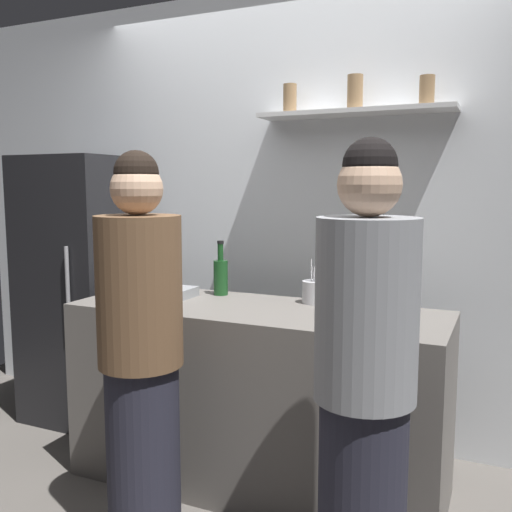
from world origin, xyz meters
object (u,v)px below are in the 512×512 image
at_px(utensil_holder, 314,292).
at_px(wine_bottle_green_glass, 221,275).
at_px(water_bottle_plastic, 363,291).
at_px(baking_pan, 160,292).
at_px(wine_bottle_pale_glass, 132,271).
at_px(wine_bottle_amber_glass, 372,301).
at_px(person_brown_jacket, 141,356).
at_px(person_grey_hoodie, 365,389).
at_px(refrigerator, 81,289).

distance_m(utensil_holder, wine_bottle_green_glass, 0.53).
bearing_deg(water_bottle_plastic, baking_pan, -176.96).
height_order(baking_pan, wine_bottle_pale_glass, wine_bottle_pale_glass).
height_order(wine_bottle_amber_glass, person_brown_jacket, person_brown_jacket).
height_order(wine_bottle_green_glass, person_brown_jacket, person_brown_jacket).
relative_size(wine_bottle_pale_glass, wine_bottle_amber_glass, 0.97).
bearing_deg(utensil_holder, person_brown_jacket, -118.98).
height_order(wine_bottle_green_glass, person_grey_hoodie, person_grey_hoodie).
distance_m(utensil_holder, wine_bottle_amber_glass, 0.51).
bearing_deg(person_brown_jacket, water_bottle_plastic, -74.84).
distance_m(baking_pan, utensil_holder, 0.81).
bearing_deg(wine_bottle_pale_glass, water_bottle_plastic, -2.42).
xyz_separation_m(refrigerator, utensil_holder, (1.58, -0.11, 0.12)).
bearing_deg(baking_pan, wine_bottle_green_glass, 34.49).
distance_m(baking_pan, water_bottle_plastic, 1.07).
distance_m(wine_bottle_pale_glass, wine_bottle_green_glass, 0.53).
bearing_deg(utensil_holder, wine_bottle_green_glass, 179.65).
distance_m(water_bottle_plastic, person_grey_hoodie, 0.76).
bearing_deg(refrigerator, baking_pan, -19.99).
relative_size(baking_pan, wine_bottle_pale_glass, 1.17).
height_order(refrigerator, water_bottle_plastic, refrigerator).
height_order(wine_bottle_green_glass, water_bottle_plastic, wine_bottle_green_glass).
xyz_separation_m(wine_bottle_pale_glass, water_bottle_plastic, (1.32, -0.06, -0.00)).
height_order(baking_pan, water_bottle_plastic, water_bottle_plastic).
height_order(utensil_holder, water_bottle_plastic, water_bottle_plastic).
distance_m(wine_bottle_pale_glass, person_grey_hoodie, 1.70).
xyz_separation_m(wine_bottle_green_glass, person_brown_jacket, (0.07, -0.82, -0.21)).
bearing_deg(wine_bottle_pale_glass, utensil_holder, 3.63).
bearing_deg(person_grey_hoodie, utensil_holder, -123.31).
bearing_deg(wine_bottle_green_glass, utensil_holder, -0.35).
xyz_separation_m(wine_bottle_amber_glass, person_brown_jacket, (-0.82, -0.47, -0.21)).
bearing_deg(baking_pan, utensil_holder, 12.77).
xyz_separation_m(refrigerator, person_brown_jacket, (1.12, -0.93, -0.03)).
bearing_deg(refrigerator, person_brown_jacket, -39.58).
height_order(utensil_holder, wine_bottle_amber_glass, wine_bottle_amber_glass).
bearing_deg(person_grey_hoodie, person_brown_jacket, -63.00).
height_order(refrigerator, wine_bottle_pale_glass, refrigerator).
bearing_deg(utensil_holder, refrigerator, 176.15).
height_order(water_bottle_plastic, person_brown_jacket, person_brown_jacket).
relative_size(utensil_holder, person_grey_hoodie, 0.14).
xyz_separation_m(wine_bottle_pale_glass, person_grey_hoodie, (1.51, -0.77, -0.20)).
height_order(wine_bottle_pale_glass, person_brown_jacket, person_brown_jacket).
xyz_separation_m(wine_bottle_pale_glass, person_brown_jacket, (0.59, -0.75, -0.21)).
relative_size(wine_bottle_amber_glass, person_brown_jacket, 0.19).
bearing_deg(person_brown_jacket, baking_pan, -0.88).
relative_size(utensil_holder, wine_bottle_green_glass, 0.76).
bearing_deg(utensil_holder, wine_bottle_amber_glass, -44.06).
height_order(wine_bottle_amber_glass, water_bottle_plastic, wine_bottle_amber_glass).
bearing_deg(person_grey_hoodie, refrigerator, -86.85).
xyz_separation_m(refrigerator, person_grey_hoodie, (2.03, -0.94, -0.02)).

